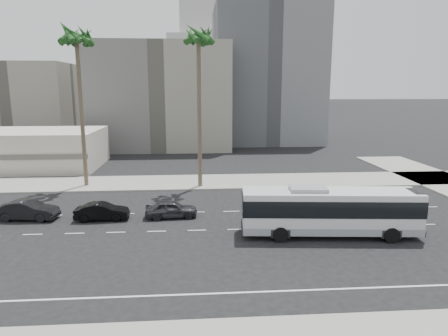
{
  "coord_description": "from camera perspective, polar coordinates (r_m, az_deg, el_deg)",
  "views": [
    {
      "loc": [
        -6.02,
        -28.54,
        10.52
      ],
      "look_at": [
        -3.66,
        4.0,
        3.96
      ],
      "focal_mm": 31.98,
      "sensor_mm": 36.0,
      "label": 1
    }
  ],
  "objects": [
    {
      "name": "highrise_right",
      "position": [
        264.66,
        7.3,
        16.59
      ],
      "size": [
        26.0,
        26.0,
        70.0
      ],
      "primitive_type": "cube",
      "color": "slate",
      "rests_on": "ground"
    },
    {
      "name": "city_bus",
      "position": [
        29.78,
        14.9,
        -5.86
      ],
      "size": [
        12.78,
        3.92,
        3.61
      ],
      "rotation": [
        0.0,
        0.0,
        -0.09
      ],
      "color": "silver",
      "rests_on": "ground"
    },
    {
      "name": "civic_tower",
      "position": [
        280.0,
        -3.45,
        17.16
      ],
      "size": [
        42.0,
        42.0,
        129.0
      ],
      "color": "silver",
      "rests_on": "ground"
    },
    {
      "name": "car_a",
      "position": [
        33.34,
        -7.56,
        -5.81
      ],
      "size": [
        2.05,
        4.39,
        1.45
      ],
      "primitive_type": "imported",
      "rotation": [
        0.0,
        0.0,
        1.65
      ],
      "color": "#2A292F",
      "rests_on": "ground"
    },
    {
      "name": "highrise_far",
      "position": [
        299.02,
        10.97,
        14.91
      ],
      "size": [
        22.0,
        22.0,
        60.0
      ],
      "primitive_type": "cube",
      "color": "slate",
      "rests_on": "ground"
    },
    {
      "name": "commercial_low",
      "position": [
        60.11,
        -27.63,
        2.4
      ],
      "size": [
        22.0,
        12.16,
        5.0
      ],
      "color": "beige",
      "rests_on": "ground"
    },
    {
      "name": "car_b",
      "position": [
        33.93,
        -17.03,
        -5.96
      ],
      "size": [
        1.61,
        4.32,
        1.41
      ],
      "primitive_type": "imported",
      "rotation": [
        0.0,
        0.0,
        1.6
      ],
      "color": "black",
      "rests_on": "ground"
    },
    {
      "name": "midrise_gray_center",
      "position": [
        81.79,
        5.88,
        13.05
      ],
      "size": [
        20.0,
        20.0,
        26.0
      ],
      "primitive_type": "cube",
      "color": "#54565A",
      "rests_on": "ground"
    },
    {
      "name": "midrise_beige_far",
      "position": [
        84.86,
        -26.57,
        8.15
      ],
      "size": [
        18.0,
        16.0,
        15.0
      ],
      "primitive_type": "cube",
      "color": "slate",
      "rests_on": "ground"
    },
    {
      "name": "palm_mid",
      "position": [
        45.01,
        -20.34,
        16.68
      ],
      "size": [
        5.48,
        5.48,
        16.91
      ],
      "rotation": [
        0.0,
        0.0,
        0.12
      ],
      "color": "brown",
      "rests_on": "ground"
    },
    {
      "name": "sidewalk_north",
      "position": [
        45.66,
        3.55,
        -1.88
      ],
      "size": [
        120.0,
        7.0,
        0.15
      ],
      "primitive_type": "cube",
      "color": "gray",
      "rests_on": "ground"
    },
    {
      "name": "midrise_beige_west",
      "position": [
        73.8,
        -8.93,
        10.06
      ],
      "size": [
        24.0,
        18.0,
        18.0
      ],
      "primitive_type": "cube",
      "color": "slate",
      "rests_on": "ground"
    },
    {
      "name": "palm_near",
      "position": [
        42.25,
        -3.68,
        17.78
      ],
      "size": [
        5.0,
        5.0,
        16.84
      ],
      "rotation": [
        0.0,
        0.0,
        -0.41
      ],
      "color": "brown",
      "rests_on": "ground"
    },
    {
      "name": "car_c",
      "position": [
        36.21,
        -26.27,
        -5.42
      ],
      "size": [
        2.16,
        4.96,
        1.58
      ],
      "primitive_type": "imported",
      "rotation": [
        0.0,
        0.0,
        1.47
      ],
      "color": "black",
      "rests_on": "ground"
    },
    {
      "name": "ground",
      "position": [
        31.01,
        7.39,
        -8.56
      ],
      "size": [
        700.0,
        700.0,
        0.0
      ],
      "primitive_type": "plane",
      "color": "black",
      "rests_on": "ground"
    }
  ]
}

